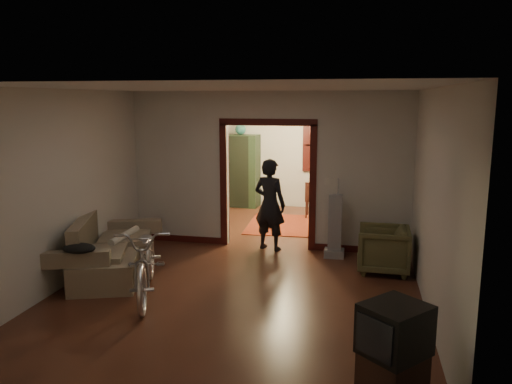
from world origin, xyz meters
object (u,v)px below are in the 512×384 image
(desk, at_px, (345,197))
(locker, at_px, (241,171))
(person, at_px, (270,205))
(sofa, at_px, (110,245))
(armchair, at_px, (383,249))
(bicycle, at_px, (147,259))

(desk, bearing_deg, locker, -178.66)
(desk, bearing_deg, person, -106.03)
(sofa, height_order, desk, sofa)
(armchair, relative_size, person, 0.48)
(bicycle, bearing_deg, sofa, 123.77)
(sofa, xyz_separation_m, armchair, (4.11, 0.97, -0.10))
(bicycle, xyz_separation_m, person, (1.24, 2.46, 0.31))
(person, distance_m, desk, 3.58)
(sofa, relative_size, person, 1.21)
(person, bearing_deg, armchair, 175.91)
(sofa, distance_m, person, 2.82)
(sofa, relative_size, locker, 1.10)
(sofa, relative_size, armchair, 2.52)
(bicycle, relative_size, desk, 1.97)
(desk, bearing_deg, bicycle, -109.00)
(sofa, bearing_deg, bicycle, -56.10)
(locker, xyz_separation_m, desk, (2.59, -0.12, -0.53))
(armchair, relative_size, desk, 0.79)
(bicycle, relative_size, person, 1.19)
(armchair, distance_m, person, 2.15)
(sofa, bearing_deg, person, 19.73)
(bicycle, xyz_separation_m, desk, (2.45, 5.80, -0.15))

